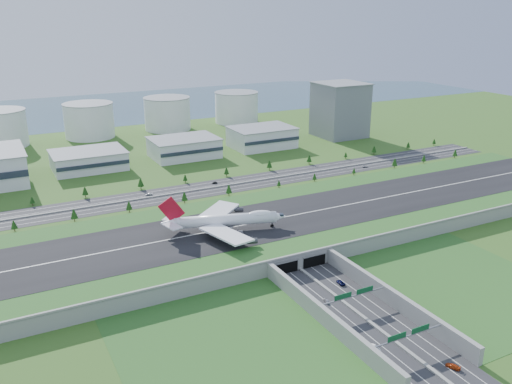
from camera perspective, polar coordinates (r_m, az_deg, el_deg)
name	(u,v)px	position (r m, az deg, el deg)	size (l,w,h in m)	color
ground	(256,235)	(324.54, -0.01, -4.59)	(1200.00, 1200.00, 0.00)	#25591C
airfield_deck	(256,229)	(322.85, -0.01, -3.92)	(520.00, 100.00, 9.20)	gray
underpass_road	(359,308)	(248.52, 10.83, -11.90)	(38.80, 120.40, 8.00)	#28282B
sign_gantry_near	(354,296)	(249.71, 10.25, -10.76)	(38.70, 0.70, 9.80)	gray
sign_gantry_far	(408,336)	(227.43, 15.75, -14.43)	(38.70, 0.70, 9.80)	gray
north_expressway	(197,190)	(405.67, -6.20, 0.19)	(560.00, 36.00, 0.12)	#28282B
tree_row	(217,182)	(408.54, -4.11, 1.07)	(500.42, 48.69, 8.41)	#3D2819
hangar_mid_a	(89,160)	(476.63, -17.21, 3.21)	(58.00, 42.00, 15.00)	silver
hangar_mid_b	(184,148)	(497.24, -7.58, 4.65)	(58.00, 42.00, 17.00)	silver
hangar_mid_c	(262,137)	(528.51, 0.62, 5.77)	(58.00, 42.00, 19.00)	silver
office_tower	(340,110)	(578.72, 8.82, 8.52)	(46.00, 46.00, 55.00)	slate
fuel_tank_a	(0,129)	(585.38, -25.36, 6.05)	(50.00, 50.00, 35.00)	white
fuel_tank_b	(89,121)	(593.95, -17.16, 7.19)	(50.00, 50.00, 35.00)	white
fuel_tank_c	(167,114)	(614.28, -9.31, 8.14)	(50.00, 50.00, 35.00)	white
fuel_tank_d	(237,108)	(645.25, -2.06, 8.88)	(50.00, 50.00, 35.00)	white
bay_water	(92,109)	(767.81, -16.91, 8.37)	(1200.00, 260.00, 0.06)	#345464
boeing_747	(225,220)	(309.10, -3.31, -2.96)	(71.10, 66.20, 22.65)	white
car_0	(327,301)	(256.52, 7.47, -11.32)	(1.76, 4.38, 1.49)	silver
car_1	(375,348)	(228.68, 12.40, -15.72)	(1.79, 5.13, 1.69)	white
car_2	(341,282)	(273.18, 8.91, -9.38)	(2.65, 5.74, 1.60)	#0B0E38
car_3	(453,366)	(226.86, 20.02, -16.85)	(2.29, 5.62, 1.63)	#B03910
car_5	(215,183)	(419.44, -4.38, 0.98)	(1.41, 4.05, 1.33)	black
car_6	(365,166)	(470.58, 11.41, 2.65)	(2.32, 5.02, 1.40)	silver
car_7	(149,194)	(399.96, -11.22, -0.22)	(2.17, 5.33, 1.55)	silver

